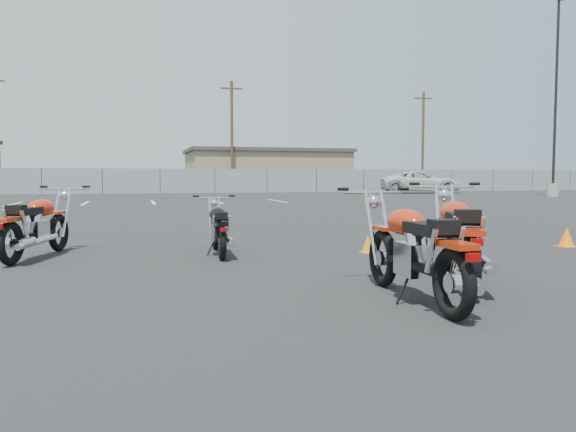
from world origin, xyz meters
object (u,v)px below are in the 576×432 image
object	(u,v)px
motorcycle_front_red	(37,226)
motorcycle_third_red	(458,238)
motorcycle_second_black	(219,228)
white_van	(421,176)
motorcycle_rear_red	(415,251)

from	to	relation	value
motorcycle_front_red	motorcycle_third_red	size ratio (longest dim) A/B	0.95
motorcycle_third_red	motorcycle_second_black	bearing A→B (deg)	125.74
white_van	motorcycle_rear_red	bearing A→B (deg)	168.36
motorcycle_front_red	motorcycle_second_black	bearing A→B (deg)	-7.46
motorcycle_front_red	motorcycle_third_red	world-z (taller)	motorcycle_third_red
motorcycle_front_red	motorcycle_rear_red	xyz separation A→B (m)	(3.98, -4.08, 0.01)
motorcycle_third_red	motorcycle_rear_red	world-z (taller)	motorcycle_third_red
motorcycle_rear_red	white_van	world-z (taller)	white_van
motorcycle_front_red	motorcycle_third_red	xyz separation A→B (m)	(4.86, -3.43, 0.03)
motorcycle_second_black	white_van	xyz separation A→B (m)	(19.11, 28.64, 0.87)
motorcycle_second_black	motorcycle_rear_red	bearing A→B (deg)	-70.30
motorcycle_front_red	white_van	xyz separation A→B (m)	(21.75, 28.29, 0.79)
motorcycle_rear_red	white_van	xyz separation A→B (m)	(17.77, 32.38, 0.78)
motorcycle_second_black	white_van	distance (m)	34.44
motorcycle_second_black	motorcycle_front_red	bearing A→B (deg)	172.54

